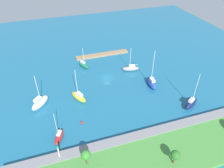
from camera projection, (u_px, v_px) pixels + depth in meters
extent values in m
plane|color=#1E668C|center=(107.00, 78.00, 84.26)|extent=(160.00, 160.00, 0.00)
cube|color=#997A56|center=(102.00, 55.00, 99.21)|extent=(24.86, 3.05, 0.70)
cube|color=gray|center=(140.00, 136.00, 59.36)|extent=(72.48, 3.02, 1.54)
cube|color=#478C3D|center=(153.00, 160.00, 53.39)|extent=(64.39, 13.29, 1.33)
cylinder|color=silver|center=(59.00, 152.00, 52.32)|extent=(0.36, 0.36, 3.20)
sphere|color=green|center=(58.00, 148.00, 51.22)|extent=(0.56, 0.56, 0.56)
cylinder|color=brown|center=(86.00, 160.00, 51.05)|extent=(0.39, 0.39, 2.74)
sphere|color=#337F2D|center=(86.00, 155.00, 49.81)|extent=(2.45, 2.45, 2.45)
cylinder|color=brown|center=(174.00, 160.00, 51.28)|extent=(0.40, 0.40, 2.45)
sphere|color=#286B23|center=(175.00, 155.00, 50.14)|extent=(2.33, 2.33, 2.33)
ellipsoid|color=#19724C|center=(84.00, 65.00, 90.16)|extent=(4.42, 6.06, 1.92)
cube|color=silver|center=(83.00, 62.00, 89.62)|extent=(1.97, 2.39, 0.80)
cylinder|color=silver|center=(83.00, 56.00, 87.26)|extent=(0.14, 0.14, 7.33)
cylinder|color=silver|center=(82.00, 61.00, 89.55)|extent=(1.30, 2.24, 0.11)
ellipsoid|color=#2347B2|center=(151.00, 83.00, 78.97)|extent=(2.97, 7.67, 2.77)
cube|color=silver|center=(152.00, 80.00, 77.40)|extent=(1.61, 2.81, 0.96)
cylinder|color=silver|center=(153.00, 66.00, 74.91)|extent=(0.18, 0.18, 11.94)
cylinder|color=silver|center=(153.00, 80.00, 76.39)|extent=(0.49, 3.55, 0.14)
ellipsoid|color=yellow|center=(79.00, 97.00, 72.88)|extent=(5.15, 7.35, 2.16)
cube|color=silver|center=(79.00, 94.00, 71.65)|extent=(2.31, 2.88, 0.91)
cylinder|color=silver|center=(76.00, 83.00, 69.54)|extent=(0.17, 0.17, 9.82)
cylinder|color=silver|center=(80.00, 94.00, 70.92)|extent=(1.55, 2.87, 0.14)
ellipsoid|color=gray|center=(131.00, 69.00, 87.97)|extent=(7.30, 3.90, 1.97)
cube|color=silver|center=(132.00, 66.00, 87.25)|extent=(2.76, 1.97, 0.63)
cylinder|color=silver|center=(130.00, 58.00, 84.85)|extent=(0.17, 0.17, 8.49)
cylinder|color=silver|center=(134.00, 65.00, 87.03)|extent=(3.23, 0.87, 0.13)
ellipsoid|color=#141E4C|center=(191.00, 103.00, 69.78)|extent=(7.15, 5.22, 2.71)
cube|color=silver|center=(192.00, 100.00, 68.40)|extent=(2.81, 2.30, 0.81)
cylinder|color=silver|center=(196.00, 87.00, 66.18)|extent=(0.17, 0.17, 10.18)
cylinder|color=silver|center=(191.00, 100.00, 67.78)|extent=(2.52, 1.50, 0.14)
ellipsoid|color=red|center=(59.00, 137.00, 59.14)|extent=(3.84, 5.77, 1.64)
cube|color=silver|center=(59.00, 133.00, 58.88)|extent=(1.76, 2.24, 0.45)
cylinder|color=silver|center=(56.00, 125.00, 55.97)|extent=(0.13, 0.13, 8.35)
cylinder|color=silver|center=(59.00, 131.00, 59.06)|extent=(1.10, 2.28, 0.11)
ellipsoid|color=white|center=(40.00, 103.00, 70.04)|extent=(7.01, 7.45, 2.69)
cube|color=silver|center=(38.00, 100.00, 68.49)|extent=(2.99, 3.10, 1.02)
cylinder|color=silver|center=(37.00, 88.00, 66.81)|extent=(0.18, 0.18, 9.21)
cylinder|color=silver|center=(36.00, 99.00, 67.70)|extent=(2.14, 2.40, 0.15)
sphere|color=red|center=(82.00, 123.00, 64.08)|extent=(0.81, 0.81, 0.81)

